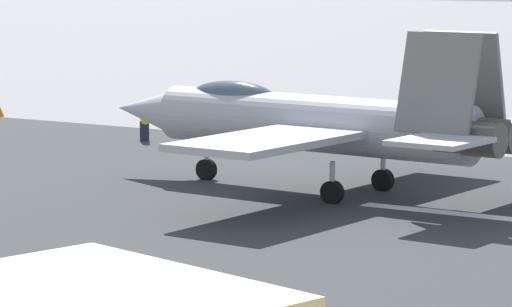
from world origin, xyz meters
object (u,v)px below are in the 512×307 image
(crew_person, at_px, (144,122))
(marker_cone_far, at_px, (0,111))
(marker_cone_mid, at_px, (306,134))
(fighter_jet, at_px, (314,121))

(crew_person, relative_size, marker_cone_far, 3.02)
(marker_cone_mid, bearing_deg, marker_cone_far, 0.00)
(fighter_jet, relative_size, marker_cone_mid, 29.88)
(fighter_jet, bearing_deg, marker_cone_far, -25.57)
(crew_person, distance_m, marker_cone_mid, 7.09)
(crew_person, height_order, marker_cone_far, crew_person)
(marker_cone_mid, xyz_separation_m, marker_cone_far, (17.82, 0.00, 0.00))
(marker_cone_far, bearing_deg, crew_person, 161.44)
(marker_cone_mid, distance_m, marker_cone_far, 17.82)
(crew_person, xyz_separation_m, marker_cone_mid, (-5.80, -4.04, -0.55))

